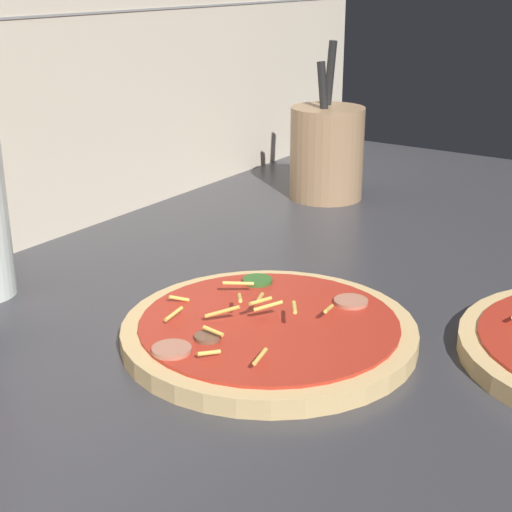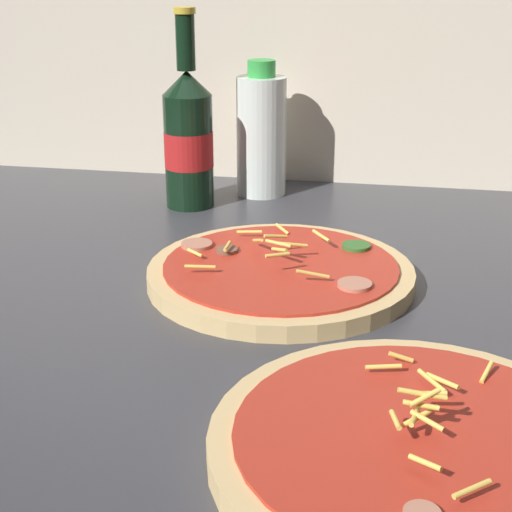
{
  "view_description": "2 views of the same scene",
  "coord_description": "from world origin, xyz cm",
  "px_view_note": "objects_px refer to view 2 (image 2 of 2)",
  "views": [
    {
      "loc": [
        -61.84,
        -30.15,
        35.44
      ],
      "look_at": [
        -6.81,
        7.17,
        10.87
      ],
      "focal_mm": 55.0,
      "sensor_mm": 36.0,
      "label": 1
    },
    {
      "loc": [
        4.89,
        -68.06,
        34.53
      ],
      "look_at": [
        -8.13,
        1.22,
        7.15
      ],
      "focal_mm": 55.0,
      "sensor_mm": 36.0,
      "label": 2
    }
  ],
  "objects_px": {
    "oil_bottle": "(261,134)",
    "pizza_near": "(419,446)",
    "beer_bottle": "(188,137)",
    "pizza_far": "(281,273)"
  },
  "relations": [
    {
      "from": "oil_bottle",
      "to": "pizza_near",
      "type": "bearing_deg",
      "value": -70.1
    },
    {
      "from": "beer_bottle",
      "to": "pizza_far",
      "type": "bearing_deg",
      "value": -56.19
    },
    {
      "from": "pizza_near",
      "to": "beer_bottle",
      "type": "height_order",
      "value": "beer_bottle"
    },
    {
      "from": "pizza_far",
      "to": "beer_bottle",
      "type": "distance_m",
      "value": 0.3
    },
    {
      "from": "pizza_far",
      "to": "beer_bottle",
      "type": "height_order",
      "value": "beer_bottle"
    },
    {
      "from": "pizza_near",
      "to": "pizza_far",
      "type": "xyz_separation_m",
      "value": [
        -0.14,
        0.28,
        0.0
      ]
    },
    {
      "from": "pizza_far",
      "to": "beer_bottle",
      "type": "relative_size",
      "value": 1.07
    },
    {
      "from": "pizza_far",
      "to": "beer_bottle",
      "type": "xyz_separation_m",
      "value": [
        -0.16,
        0.24,
        0.08
      ]
    },
    {
      "from": "pizza_far",
      "to": "oil_bottle",
      "type": "xyz_separation_m",
      "value": [
        -0.08,
        0.31,
        0.08
      ]
    },
    {
      "from": "pizza_near",
      "to": "beer_bottle",
      "type": "bearing_deg",
      "value": 119.82
    }
  ]
}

